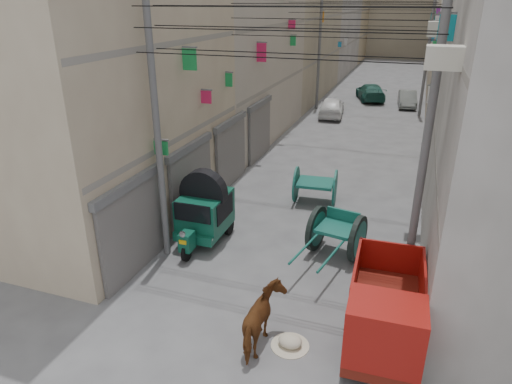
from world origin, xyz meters
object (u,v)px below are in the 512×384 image
at_px(auto_rickshaw, 204,210).
at_px(mini_truck, 384,321).
at_px(feed_sack, 290,341).
at_px(distant_car_grey, 407,99).
at_px(tonga_cart, 337,233).
at_px(distant_car_white, 332,107).
at_px(distant_car_green, 370,92).
at_px(second_cart, 315,185).
at_px(horse, 263,321).

bearing_deg(auto_rickshaw, mini_truck, -31.25).
bearing_deg(feed_sack, distant_car_grey, 87.00).
distance_m(auto_rickshaw, mini_truck, 7.02).
distance_m(tonga_cart, distant_car_white, 18.55).
relative_size(auto_rickshaw, distant_car_green, 0.62).
height_order(feed_sack, distant_car_green, distant_car_green).
xyz_separation_m(feed_sack, distant_car_white, (-3.30, 22.71, 0.53)).
xyz_separation_m(auto_rickshaw, second_cart, (2.78, 4.21, -0.36)).
distance_m(mini_truck, distant_car_grey, 27.24).
bearing_deg(distant_car_grey, distant_car_white, -139.56).
relative_size(tonga_cart, feed_sack, 6.06).
height_order(tonga_cart, mini_truck, mini_truck).
relative_size(tonga_cart, second_cart, 1.99).
xyz_separation_m(distant_car_white, distant_car_grey, (4.75, 4.91, -0.09)).
relative_size(auto_rickshaw, distant_car_grey, 0.77).
bearing_deg(feed_sack, auto_rickshaw, 135.36).
bearing_deg(mini_truck, distant_car_white, 101.33).
bearing_deg(distant_car_grey, feed_sack, -98.54).
bearing_deg(auto_rickshaw, feed_sack, -45.17).
bearing_deg(auto_rickshaw, distant_car_white, 87.26).
bearing_deg(auto_rickshaw, distant_car_green, 83.59).
xyz_separation_m(auto_rickshaw, distant_car_grey, (5.47, 23.65, -0.54)).
bearing_deg(auto_rickshaw, distant_car_grey, 76.44).
bearing_deg(horse, tonga_cart, -103.84).
relative_size(distant_car_white, distant_car_green, 0.89).
height_order(auto_rickshaw, horse, auto_rickshaw).
bearing_deg(mini_truck, distant_car_grey, 89.13).
xyz_separation_m(mini_truck, second_cart, (-3.25, 7.80, -0.19)).
distance_m(second_cart, feed_sack, 8.30).
height_order(mini_truck, distant_car_white, mini_truck).
bearing_deg(horse, distant_car_green, -92.14).
bearing_deg(distant_car_white, horse, 90.53).
xyz_separation_m(tonga_cart, mini_truck, (1.77, -4.11, 0.19)).
bearing_deg(mini_truck, distant_car_green, 94.74).
bearing_deg(distant_car_grey, second_cart, -103.42).
distance_m(tonga_cart, second_cart, 3.97).
xyz_separation_m(mini_truck, feed_sack, (-2.01, -0.39, -0.81)).
distance_m(tonga_cart, distant_car_green, 24.77).
bearing_deg(tonga_cart, distant_car_green, 104.88).
relative_size(horse, distant_car_green, 0.38).
bearing_deg(mini_truck, auto_rickshaw, 147.23).
distance_m(horse, distant_car_green, 29.43).
bearing_deg(horse, distant_car_white, -87.03).
xyz_separation_m(mini_truck, distant_car_grey, (-0.56, 27.23, -0.37)).
distance_m(second_cart, distant_car_grey, 19.62).
bearing_deg(distant_car_grey, tonga_cart, -98.53).
relative_size(auto_rickshaw, second_cart, 1.58).
height_order(distant_car_grey, distant_car_green, distant_car_green).
relative_size(second_cart, horse, 1.02).
height_order(mini_truck, horse, mini_truck).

